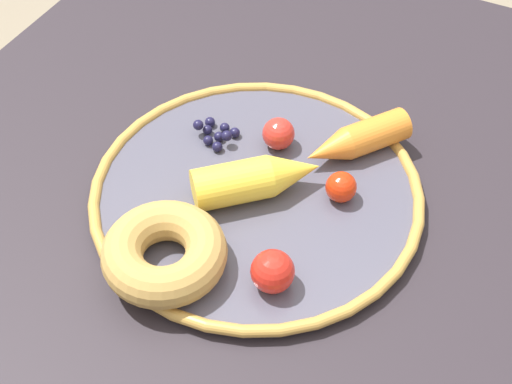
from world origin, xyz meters
name	(u,v)px	position (x,y,z in m)	size (l,w,h in m)	color
dining_table	(273,260)	(0.00, 0.00, 0.62)	(0.94, 0.86, 0.72)	#282227
plate	(256,194)	(0.00, -0.02, 0.73)	(0.35, 0.35, 0.02)	#4A4958
carrot_orange	(356,140)	(-0.10, 0.05, 0.75)	(0.12, 0.10, 0.04)	orange
carrot_yellow	(258,179)	(0.00, -0.02, 0.75)	(0.12, 0.13, 0.04)	yellow
donut	(164,253)	(0.12, -0.05, 0.75)	(0.12, 0.12, 0.04)	#B38845
blueberry_pile	(216,133)	(-0.05, -0.10, 0.74)	(0.04, 0.05, 0.02)	#191638
tomato_near	(278,134)	(-0.07, -0.03, 0.75)	(0.04, 0.04, 0.04)	red
tomato_mid	(341,187)	(-0.03, 0.06, 0.75)	(0.03, 0.03, 0.03)	red
tomato_far	(273,271)	(0.10, 0.04, 0.75)	(0.04, 0.04, 0.04)	red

